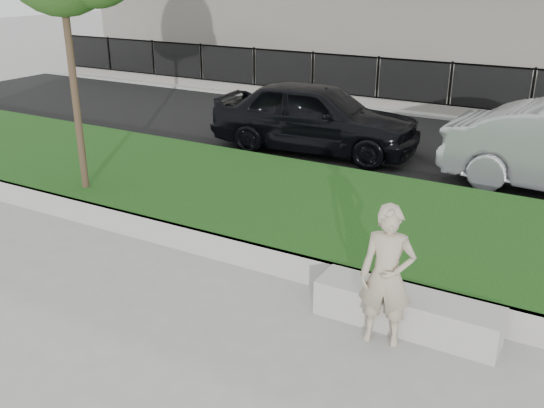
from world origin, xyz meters
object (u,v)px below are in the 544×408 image
Objects in this scene: stone_bench at (406,311)px; man at (387,276)px; car_dark at (315,116)px; book at (391,296)px.

stone_bench is 1.31× the size of man.
man is 7.79m from car_dark.
book is 0.05× the size of car_dark.
stone_bench is at bearing 58.37° from man.
car_dark is at bearing 124.61° from stone_bench.
book is (-0.15, -0.15, 0.24)m from stone_bench.
stone_bench is at bearing 13.06° from book.
stone_bench is 0.46× the size of car_dark.
book is at bearing -151.58° from car_dark.
stone_bench is 7.56m from car_dark.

